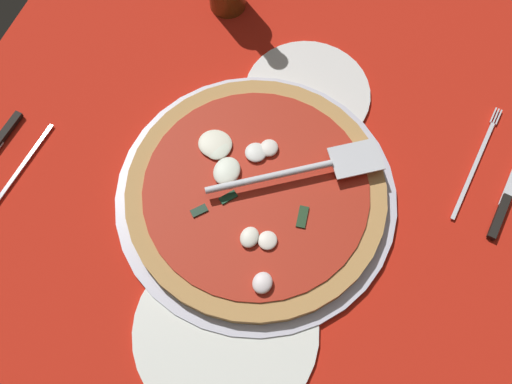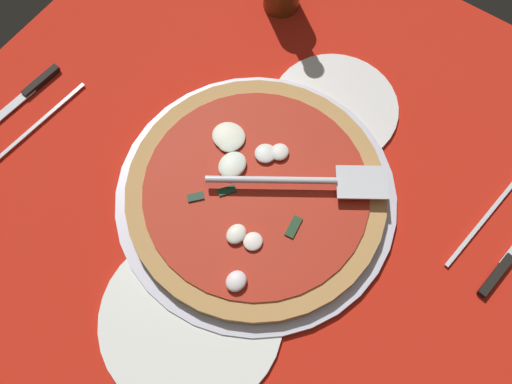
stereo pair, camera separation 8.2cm
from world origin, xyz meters
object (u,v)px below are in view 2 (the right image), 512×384
Objects in this scene: dinner_plate_right at (191,318)px; pizza at (255,191)px; dinner_plate_left at (334,108)px; place_setting_near at (28,113)px; place_setting_far at (499,236)px; pizza_server at (306,181)px.

pizza reaches higher than dinner_plate_right.
dinner_plate_right is at bearing 2.52° from dinner_plate_left.
place_setting_near is at bearing -53.80° from dinner_plate_left.
pizza is 1.71× the size of place_setting_far.
pizza_server is 29.35cm from place_setting_far.
pizza is at bearing -4.22° from dinner_plate_left.
place_setting_far reaches higher than dinner_plate_left.
pizza_server is 1.03× the size of place_setting_near.
place_setting_far is at bearing -12.54° from pizza_server.
place_setting_near and place_setting_far have the same top height.
pizza_server is at bearing 174.49° from dinner_plate_right.
place_setting_far is (-15.18, 32.48, -1.94)cm from pizza.
dinner_plate_right is 45.60cm from place_setting_far.
pizza is 1.69× the size of place_setting_near.
pizza is 39.13cm from place_setting_near.
pizza_server is at bearing 119.24° from place_setting_far.
dinner_plate_right is 20.14cm from pizza.
dinner_plate_right is at bearing 9.22° from pizza.
dinner_plate_left is 16.57cm from pizza_server.
pizza is 1.64× the size of pizza_server.
dinner_plate_left is 31.37cm from place_setting_far.
pizza reaches higher than dinner_plate_left.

